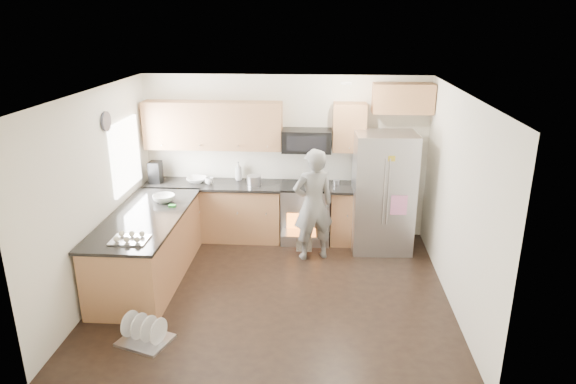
# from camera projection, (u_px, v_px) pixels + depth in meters

# --- Properties ---
(ground) EXTENTS (4.50, 4.50, 0.00)m
(ground) POSITION_uv_depth(u_px,v_px,m) (274.00, 291.00, 6.79)
(ground) COLOR black
(ground) RESTS_ON ground
(room_shell) EXTENTS (4.54, 4.04, 2.62)m
(room_shell) POSITION_uv_depth(u_px,v_px,m) (270.00, 169.00, 6.26)
(room_shell) COLOR white
(room_shell) RESTS_ON ground
(back_cabinet_run) EXTENTS (4.45, 0.64, 2.50)m
(back_cabinet_run) POSITION_uv_depth(u_px,v_px,m) (247.00, 181.00, 8.16)
(back_cabinet_run) COLOR #A46B41
(back_cabinet_run) RESTS_ON ground
(peninsula) EXTENTS (0.96, 2.36, 1.02)m
(peninsula) POSITION_uv_depth(u_px,v_px,m) (148.00, 247.00, 6.99)
(peninsula) COLOR #A46B41
(peninsula) RESTS_ON ground
(stove_range) EXTENTS (0.76, 0.97, 1.79)m
(stove_range) POSITION_uv_depth(u_px,v_px,m) (306.00, 200.00, 8.14)
(stove_range) COLOR #B7B7BC
(stove_range) RESTS_ON ground
(refrigerator) EXTENTS (0.93, 0.74, 1.83)m
(refrigerator) POSITION_uv_depth(u_px,v_px,m) (383.00, 192.00, 7.76)
(refrigerator) COLOR #B7B7BC
(refrigerator) RESTS_ON ground
(person) EXTENTS (0.71, 0.59, 1.68)m
(person) POSITION_uv_depth(u_px,v_px,m) (313.00, 205.00, 7.47)
(person) COLOR gray
(person) RESTS_ON ground
(dish_rack) EXTENTS (0.65, 0.58, 0.33)m
(dish_rack) POSITION_uv_depth(u_px,v_px,m) (145.00, 335.00, 5.70)
(dish_rack) COLOR #B7B7BC
(dish_rack) RESTS_ON ground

